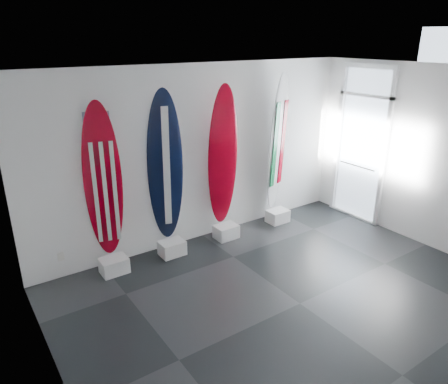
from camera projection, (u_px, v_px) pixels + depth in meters
floor at (300, 304)px, 5.62m from camera, size 6.00×6.00×0.00m
ceiling at (317, 73)px, 4.57m from camera, size 6.00×6.00×0.00m
wall_back at (201, 155)px, 7.02m from camera, size 6.00×0.00×6.00m
wall_left at (52, 275)px, 3.50m from camera, size 0.00×5.00×5.00m
wall_right at (442, 161)px, 6.68m from camera, size 0.00×5.00×5.00m
display_block_usa at (114, 265)px, 6.32m from camera, size 0.40×0.30×0.24m
surfboard_usa at (103, 183)px, 5.94m from camera, size 0.59×0.39×2.37m
display_block_navy at (172, 248)px, 6.84m from camera, size 0.40×0.30×0.24m
surfboard_navy at (165, 168)px, 6.45m from camera, size 0.61×0.40×2.46m
display_block_swiss at (226, 232)px, 7.42m from camera, size 0.40×0.30×0.24m
surfboard_swiss at (223, 157)px, 7.02m from camera, size 0.58×0.29×2.46m
display_block_italy at (278, 216)px, 8.06m from camera, size 0.40×0.30×0.24m
surfboard_italy at (277, 144)px, 7.64m from camera, size 0.62×0.40×2.58m
wall_outlet at (61, 257)px, 6.11m from camera, size 0.09×0.02×0.13m
glass_door at (361, 146)px, 7.89m from camera, size 0.12×1.16×2.85m
balcony at (396, 180)px, 8.92m from camera, size 2.80×2.20×1.20m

